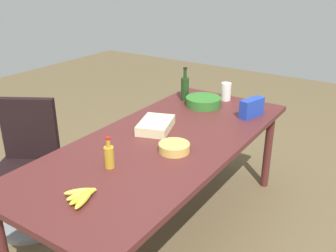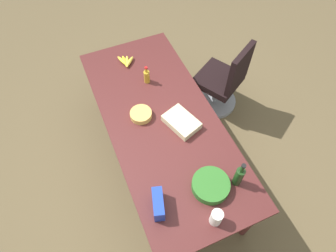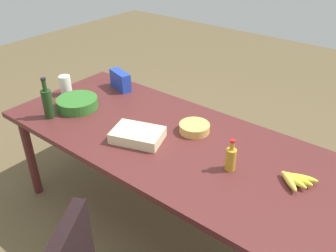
{
  "view_description": "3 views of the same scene",
  "coord_description": "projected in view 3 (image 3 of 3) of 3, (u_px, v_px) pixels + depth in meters",
  "views": [
    {
      "loc": [
        1.98,
        1.35,
        1.89
      ],
      "look_at": [
        -0.1,
        -0.03,
        0.84
      ],
      "focal_mm": 40.36,
      "sensor_mm": 36.0,
      "label": 1
    },
    {
      "loc": [
        -1.46,
        0.56,
        3.0
      ],
      "look_at": [
        -0.13,
        -0.01,
        0.85
      ],
      "focal_mm": 31.05,
      "sensor_mm": 36.0,
      "label": 2
    },
    {
      "loc": [
        1.22,
        -1.53,
        2.03
      ],
      "look_at": [
        0.01,
        0.01,
        0.85
      ],
      "focal_mm": 37.67,
      "sensor_mm": 36.0,
      "label": 3
    }
  ],
  "objects": [
    {
      "name": "mayo_jar",
      "position": [
        66.0,
        85.0,
        2.81
      ],
      "size": [
        0.1,
        0.1,
        0.16
      ],
      "primitive_type": "cylinder",
      "rotation": [
        0.0,
        0.0,
        0.14
      ],
      "color": "white",
      "rests_on": "conference_table"
    },
    {
      "name": "wine_bottle",
      "position": [
        48.0,
        103.0,
        2.48
      ],
      "size": [
        0.08,
        0.08,
        0.3
      ],
      "color": "#1D3B18",
      "rests_on": "conference_table"
    },
    {
      "name": "dressing_bottle",
      "position": [
        231.0,
        158.0,
        1.98
      ],
      "size": [
        0.07,
        0.07,
        0.2
      ],
      "color": "gold",
      "rests_on": "conference_table"
    },
    {
      "name": "conference_table",
      "position": [
        166.0,
        145.0,
        2.36
      ],
      "size": [
        2.31,
        1.0,
        0.78
      ],
      "color": "#532221",
      "rests_on": "ground"
    },
    {
      "name": "salad_bowl",
      "position": [
        77.0,
        103.0,
        2.64
      ],
      "size": [
        0.36,
        0.36,
        0.08
      ],
      "primitive_type": "cylinder",
      "rotation": [
        0.0,
        0.0,
        0.23
      ],
      "color": "#307028",
      "rests_on": "conference_table"
    },
    {
      "name": "banana_bunch",
      "position": [
        295.0,
        179.0,
        1.9
      ],
      "size": [
        0.2,
        0.18,
        0.04
      ],
      "color": "gold",
      "rests_on": "conference_table"
    },
    {
      "name": "chip_bag_blue",
      "position": [
        120.0,
        80.0,
        2.91
      ],
      "size": [
        0.23,
        0.14,
        0.15
      ],
      "primitive_type": "cube",
      "rotation": [
        0.0,
        0.0,
        -0.29
      ],
      "color": "#1F3FB5",
      "rests_on": "conference_table"
    },
    {
      "name": "ground_plane",
      "position": [
        166.0,
        220.0,
        2.72
      ],
      "size": [
        10.0,
        10.0,
        0.0
      ],
      "primitive_type": "plane",
      "color": "brown"
    },
    {
      "name": "chip_bowl",
      "position": [
        194.0,
        128.0,
        2.35
      ],
      "size": [
        0.23,
        0.23,
        0.06
      ],
      "primitive_type": "cylinder",
      "rotation": [
        0.0,
        0.0,
        0.12
      ],
      "color": "#DDB157",
      "rests_on": "conference_table"
    },
    {
      "name": "sheet_cake",
      "position": [
        138.0,
        135.0,
        2.27
      ],
      "size": [
        0.37,
        0.31,
        0.07
      ],
      "primitive_type": "cube",
      "rotation": [
        0.0,
        0.0,
        0.33
      ],
      "color": "beige",
      "rests_on": "conference_table"
    }
  ]
}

